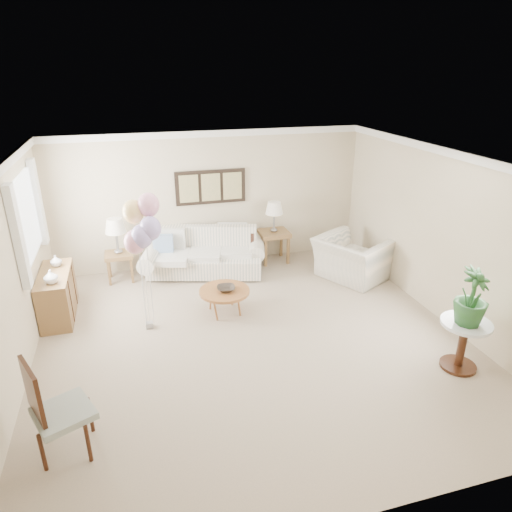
{
  "coord_description": "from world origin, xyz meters",
  "views": [
    {
      "loc": [
        -1.5,
        -5.47,
        3.69
      ],
      "look_at": [
        0.23,
        0.6,
        1.05
      ],
      "focal_mm": 32.0,
      "sensor_mm": 36.0,
      "label": 1
    }
  ],
  "objects_px": {
    "accent_chair": "(54,408)",
    "sofa": "(205,256)",
    "armchair": "(351,259)",
    "balloon_cluster": "(141,228)",
    "coffee_table": "(224,292)"
  },
  "relations": [
    {
      "from": "accent_chair",
      "to": "sofa",
      "type": "bearing_deg",
      "value": 61.06
    },
    {
      "from": "armchair",
      "to": "accent_chair",
      "type": "xyz_separation_m",
      "value": [
        -4.78,
        -2.99,
        0.17
      ]
    },
    {
      "from": "sofa",
      "to": "balloon_cluster",
      "type": "distance_m",
      "value": 2.44
    },
    {
      "from": "sofa",
      "to": "balloon_cluster",
      "type": "xyz_separation_m",
      "value": [
        -1.16,
        -1.75,
        1.25
      ]
    },
    {
      "from": "sofa",
      "to": "coffee_table",
      "type": "height_order",
      "value": "sofa"
    },
    {
      "from": "coffee_table",
      "to": "armchair",
      "type": "relative_size",
      "value": 0.67
    },
    {
      "from": "coffee_table",
      "to": "accent_chair",
      "type": "distance_m",
      "value": 3.25
    },
    {
      "from": "sofa",
      "to": "armchair",
      "type": "distance_m",
      "value": 2.76
    },
    {
      "from": "sofa",
      "to": "accent_chair",
      "type": "distance_m",
      "value": 4.56
    },
    {
      "from": "coffee_table",
      "to": "armchair",
      "type": "height_order",
      "value": "armchair"
    },
    {
      "from": "coffee_table",
      "to": "accent_chair",
      "type": "xyz_separation_m",
      "value": [
        -2.23,
        -2.35,
        0.19
      ]
    },
    {
      "from": "balloon_cluster",
      "to": "accent_chair",
      "type": "bearing_deg",
      "value": -115.02
    },
    {
      "from": "sofa",
      "to": "coffee_table",
      "type": "xyz_separation_m",
      "value": [
        0.03,
        -1.64,
        0.03
      ]
    },
    {
      "from": "coffee_table",
      "to": "accent_chair",
      "type": "height_order",
      "value": "accent_chair"
    },
    {
      "from": "sofa",
      "to": "armchair",
      "type": "bearing_deg",
      "value": -21.14
    }
  ]
}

